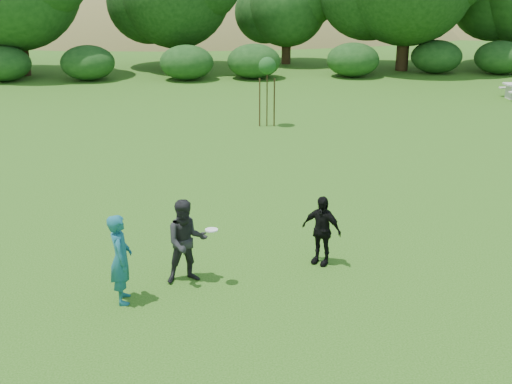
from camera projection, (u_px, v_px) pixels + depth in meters
ground at (261, 290)px, 13.47m from camera, size 120.00×120.00×0.00m
player_teal at (121, 259)px, 12.73m from camera, size 0.55×0.75×1.88m
player_grey at (186, 242)px, 13.54m from camera, size 1.05×0.90×1.86m
player_black at (321, 230)px, 14.40m from camera, size 1.01×0.86×1.62m
frisbee at (211, 230)px, 13.29m from camera, size 0.27×0.27×0.04m
sapling at (267, 68)px, 25.86m from camera, size 0.70×0.70×2.85m
hillside at (233, 113)px, 81.83m from camera, size 150.00×72.00×52.00m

